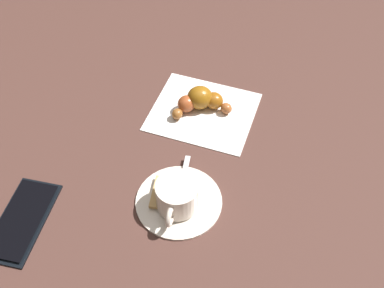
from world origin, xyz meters
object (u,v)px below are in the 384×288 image
sugar_packet (159,192)px  napkin (203,111)px  teaspoon (179,197)px  espresso_cup (177,196)px  croissant (200,101)px  saucer (179,201)px  cell_phone (22,220)px

sugar_packet → napkin: 0.21m
teaspoon → napkin: 0.21m
espresso_cup → teaspoon: 0.03m
espresso_cup → croissant: bearing=17.4°
sugar_packet → croissant: (0.22, 0.03, 0.01)m
teaspoon → croissant: 0.22m
saucer → cell_phone: (-0.15, 0.21, 0.00)m
saucer → napkin: size_ratio=0.74×
sugar_packet → cell_phone: sugar_packet is taller
napkin → cell_phone: 0.39m
espresso_cup → napkin: bearing=15.4°
teaspoon → napkin: bearing=15.4°
napkin → cell_phone: size_ratio=1.16×
espresso_cup → teaspoon: (0.01, 0.00, -0.02)m
sugar_packet → napkin: sugar_packet is taller
saucer → espresso_cup: (-0.01, -0.00, 0.03)m
teaspoon → sugar_packet: (-0.01, 0.03, 0.00)m
croissant → cell_phone: 0.39m
croissant → sugar_packet: bearing=-171.9°
espresso_cup → saucer: bearing=14.6°
espresso_cup → napkin: espresso_cup is taller
saucer → teaspoon: size_ratio=1.12×
espresso_cup → sugar_packet: 0.04m
saucer → sugar_packet: 0.04m
saucer → teaspoon: bearing=18.4°
saucer → croissant: (0.21, 0.07, 0.02)m
espresso_cup → teaspoon: size_ratio=0.72×
teaspoon → sugar_packet: size_ratio=2.06×
sugar_packet → croissant: bearing=169.2°
napkin → cell_phone: (-0.36, 0.15, 0.00)m
croissant → saucer: bearing=-162.5°
cell_phone → teaspoon: bearing=-53.8°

